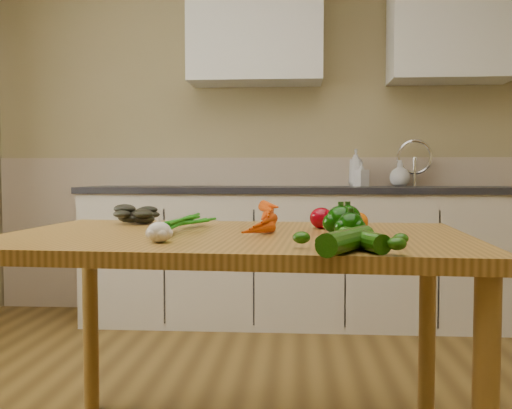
{
  "coord_description": "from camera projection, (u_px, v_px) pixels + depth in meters",
  "views": [
    {
      "loc": [
        0.18,
        -1.58,
        0.98
      ],
      "look_at": [
        0.03,
        0.48,
        0.87
      ],
      "focal_mm": 40.0,
      "sensor_mm": 36.0,
      "label": 1
    }
  ],
  "objects": [
    {
      "name": "pepper_a",
      "position": [
        341.0,
        221.0,
        1.74
      ],
      "size": [
        0.09,
        0.09,
        0.09
      ],
      "primitive_type": "sphere",
      "color": "#083202",
      "rests_on": "table"
    },
    {
      "name": "garlic_bulb",
      "position": [
        159.0,
        232.0,
        1.58
      ],
      "size": [
        0.07,
        0.07,
        0.06
      ],
      "primitive_type": "ellipsoid",
      "color": "beige",
      "rests_on": "table"
    },
    {
      "name": "tomato_c",
      "position": [
        358.0,
        222.0,
        1.9
      ],
      "size": [
        0.07,
        0.07,
        0.06
      ],
      "primitive_type": "ellipsoid",
      "color": "#D05605",
      "rests_on": "table"
    },
    {
      "name": "leafy_greens",
      "position": [
        136.0,
        210.0,
        2.19
      ],
      "size": [
        0.21,
        0.19,
        0.11
      ],
      "primitive_type": null,
      "color": "black",
      "rests_on": "table"
    },
    {
      "name": "soap_bottle_a",
      "position": [
        356.0,
        168.0,
        3.89
      ],
      "size": [
        0.1,
        0.1,
        0.25
      ],
      "primitive_type": "imported",
      "rotation": [
        0.0,
        0.0,
        3.14
      ],
      "color": "silver",
      "rests_on": "counter_run"
    },
    {
      "name": "tomato_a",
      "position": [
        321.0,
        218.0,
        1.99
      ],
      "size": [
        0.08,
        0.08,
        0.07
      ],
      "primitive_type": "ellipsoid",
      "color": "maroon",
      "rests_on": "table"
    },
    {
      "name": "carrot_bunch",
      "position": [
        238.0,
        220.0,
        1.9
      ],
      "size": [
        0.29,
        0.23,
        0.07
      ],
      "primitive_type": null,
      "rotation": [
        0.0,
        0.0,
        -0.06
      ],
      "color": "#CF4104",
      "rests_on": "table"
    },
    {
      "name": "upper_cabinets",
      "position": [
        347.0,
        30.0,
        3.82
      ],
      "size": [
        2.15,
        0.35,
        0.7
      ],
      "color": "silver",
      "rests_on": "room"
    },
    {
      "name": "zucchini_a",
      "position": [
        363.0,
        240.0,
        1.43
      ],
      "size": [
        0.12,
        0.22,
        0.05
      ],
      "primitive_type": "cylinder",
      "rotation": [
        1.57,
        0.0,
        0.33
      ],
      "color": "#134006",
      "rests_on": "table"
    },
    {
      "name": "soap_bottle_c",
      "position": [
        400.0,
        173.0,
        3.87
      ],
      "size": [
        0.2,
        0.2,
        0.18
      ],
      "primitive_type": "imported",
      "rotation": [
        0.0,
        0.0,
        5.49
      ],
      "color": "silver",
      "rests_on": "counter_run"
    },
    {
      "name": "counter_run",
      "position": [
        301.0,
        253.0,
        3.79
      ],
      "size": [
        2.84,
        0.64,
        1.14
      ],
      "color": "beige",
      "rests_on": "ground"
    },
    {
      "name": "room",
      "position": [
        238.0,
        87.0,
        1.75
      ],
      "size": [
        4.04,
        5.04,
        2.64
      ],
      "color": "brown",
      "rests_on": "ground"
    },
    {
      "name": "table",
      "position": [
        235.0,
        260.0,
        1.84
      ],
      "size": [
        1.53,
        1.03,
        0.79
      ],
      "rotation": [
        0.0,
        0.0,
        -0.06
      ],
      "color": "#A3732F",
      "rests_on": "ground"
    },
    {
      "name": "soap_bottle_b",
      "position": [
        362.0,
        174.0,
        3.84
      ],
      "size": [
        0.11,
        0.11,
        0.17
      ],
      "primitive_type": "imported",
      "rotation": [
        0.0,
        0.0,
        3.74
      ],
      "color": "silver",
      "rests_on": "counter_run"
    },
    {
      "name": "tomato_b",
      "position": [
        343.0,
        217.0,
        2.05
      ],
      "size": [
        0.08,
        0.08,
        0.07
      ],
      "primitive_type": "ellipsoid",
      "color": "#D05605",
      "rests_on": "table"
    },
    {
      "name": "pepper_b",
      "position": [
        347.0,
        219.0,
        1.83
      ],
      "size": [
        0.09,
        0.09,
        0.09
      ],
      "primitive_type": "sphere",
      "color": "#083202",
      "rests_on": "table"
    },
    {
      "name": "zucchini_b",
      "position": [
        347.0,
        240.0,
        1.39
      ],
      "size": [
        0.16,
        0.25,
        0.06
      ],
      "primitive_type": "cylinder",
      "rotation": [
        1.57,
        0.0,
        -0.47
      ],
      "color": "#134006",
      "rests_on": "table"
    },
    {
      "name": "pepper_c",
      "position": [
        351.0,
        226.0,
        1.64
      ],
      "size": [
        0.08,
        0.08,
        0.08
      ],
      "primitive_type": "sphere",
      "color": "#083202",
      "rests_on": "table"
    }
  ]
}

